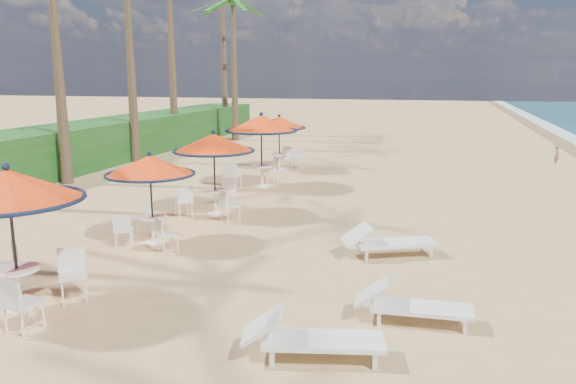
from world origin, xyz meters
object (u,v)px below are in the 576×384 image
lounger_mid (409,304)px  station_1 (149,177)px  lounger_near (308,337)px  lounger_far (386,241)px  station_4 (281,129)px  station_3 (260,130)px  station_2 (214,153)px  station_0 (12,204)px

lounger_mid → station_1: bearing=152.3°
lounger_near → lounger_far: bearing=70.7°
lounger_near → station_4: bearing=95.1°
station_3 → station_4: (-0.34, 3.82, -0.33)m
station_2 → station_3: size_ratio=0.91×
station_3 → lounger_far: 8.45m
lounger_mid → lounger_far: (-0.69, 3.27, 0.04)m
station_0 → station_3: station_3 is taller
station_0 → station_1: size_ratio=1.16×
station_3 → lounger_far: (5.01, -6.61, -1.66)m
station_2 → station_3: bearing=89.4°
station_0 → station_1: bearing=86.4°
station_0 → station_2: station_0 is taller
station_3 → lounger_near: 12.38m
station_2 → station_3: (0.04, 4.08, 0.25)m
station_0 → station_1: 4.03m
station_1 → station_3: size_ratio=0.83×
station_3 → station_1: bearing=-93.4°
lounger_near → lounger_far: (0.60, 4.84, 0.02)m
station_2 → station_0: bearing=-95.1°
station_1 → lounger_far: station_1 is taller
station_0 → lounger_far: size_ratio=1.17×
lounger_near → station_1: bearing=125.4°
station_2 → lounger_far: size_ratio=1.11×
station_1 → station_2: bearing=82.8°
station_1 → lounger_far: (5.42, 0.44, -1.24)m
station_0 → station_1: (0.25, 4.01, -0.25)m
station_3 → station_4: bearing=95.2°
lounger_far → station_4: bearing=92.7°
station_4 → station_3: bearing=-84.8°
station_0 → lounger_near: (5.07, -0.39, -1.51)m
lounger_mid → station_2: bearing=131.8°
station_4 → lounger_mid: (6.04, -13.70, -1.37)m
station_1 → station_3: 7.07m
station_4 → lounger_mid: 15.04m
station_1 → station_3: station_3 is taller
station_3 → lounger_mid: size_ratio=1.40×
lounger_mid → station_4: bearing=111.0°
station_2 → lounger_far: station_2 is taller
station_2 → lounger_near: bearing=-58.9°
station_0 → station_2: 7.01m
lounger_mid → lounger_far: 3.35m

